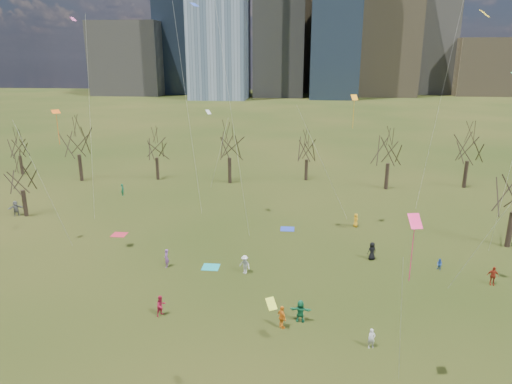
# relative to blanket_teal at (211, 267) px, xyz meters

# --- Properties ---
(ground) EXTENTS (500.00, 500.00, 0.00)m
(ground) POSITION_rel_blanket_teal_xyz_m (4.12, -10.01, -0.01)
(ground) COLOR black
(ground) RESTS_ON ground
(downtown_skyline) EXTENTS (212.50, 78.00, 118.00)m
(downtown_skyline) POSITION_rel_blanket_teal_xyz_m (1.69, 200.63, 38.99)
(downtown_skyline) COLOR slate
(downtown_skyline) RESTS_ON ground
(bare_tree_row) EXTENTS (113.04, 29.80, 9.50)m
(bare_tree_row) POSITION_rel_blanket_teal_xyz_m (4.03, 27.21, 6.10)
(bare_tree_row) COLOR black
(bare_tree_row) RESTS_ON ground
(blanket_teal) EXTENTS (1.60, 1.50, 0.03)m
(blanket_teal) POSITION_rel_blanket_teal_xyz_m (0.00, 0.00, 0.00)
(blanket_teal) COLOR teal
(blanket_teal) RESTS_ON ground
(blanket_navy) EXTENTS (1.60, 1.50, 0.03)m
(blanket_navy) POSITION_rel_blanket_teal_xyz_m (6.90, 10.73, 0.00)
(blanket_navy) COLOR #263DB4
(blanket_navy) RESTS_ON ground
(blanket_crimson) EXTENTS (1.60, 1.50, 0.03)m
(blanket_crimson) POSITION_rel_blanket_teal_xyz_m (-11.85, 7.06, 0.00)
(blanket_crimson) COLOR #C0263A
(blanket_crimson) RESTS_ON ground
(person_1) EXTENTS (0.60, 0.47, 1.45)m
(person_1) POSITION_rel_blanket_teal_xyz_m (13.40, -11.19, 0.71)
(person_1) COLOR silver
(person_1) RESTS_ON ground
(person_2) EXTENTS (0.99, 1.03, 1.68)m
(person_2) POSITION_rel_blanket_teal_xyz_m (-2.14, -8.65, 0.82)
(person_2) COLOR #A71734
(person_2) RESTS_ON ground
(person_4) EXTENTS (0.95, 1.12, 1.80)m
(person_4) POSITION_rel_blanket_teal_xyz_m (7.19, -9.44, 0.89)
(person_4) COLOR orange
(person_4) RESTS_ON ground
(person_5) EXTENTS (1.67, 0.60, 1.77)m
(person_5) POSITION_rel_blanket_teal_xyz_m (8.53, -8.43, 0.87)
(person_5) COLOR #197245
(person_5) RESTS_ON ground
(person_6) EXTENTS (1.04, 0.87, 1.81)m
(person_6) POSITION_rel_blanket_teal_xyz_m (15.43, 3.28, 0.89)
(person_6) COLOR black
(person_6) RESTS_ON ground
(person_7) EXTENTS (0.50, 0.70, 1.79)m
(person_7) POSITION_rel_blanket_teal_xyz_m (-4.18, -0.30, 0.88)
(person_7) COLOR #864D9B
(person_7) RESTS_ON ground
(person_8) EXTENTS (0.67, 0.69, 1.12)m
(person_8) POSITION_rel_blanket_teal_xyz_m (21.43, 1.60, 0.55)
(person_8) COLOR #2850AF
(person_8) RESTS_ON ground
(person_9) EXTENTS (1.31, 1.15, 1.76)m
(person_9) POSITION_rel_blanket_teal_xyz_m (3.37, -0.90, 0.87)
(person_9) COLOR silver
(person_9) RESTS_ON ground
(person_10) EXTENTS (1.04, 0.54, 1.70)m
(person_10) POSITION_rel_blanket_teal_xyz_m (25.22, -0.90, 0.84)
(person_10) COLOR #A42A17
(person_10) RESTS_ON ground
(person_11) EXTENTS (1.80, 1.45, 1.92)m
(person_11) POSITION_rel_blanket_teal_xyz_m (-27.17, 11.99, 0.95)
(person_11) COLOR slate
(person_11) RESTS_ON ground
(person_12) EXTENTS (0.68, 0.89, 1.62)m
(person_12) POSITION_rel_blanket_teal_xyz_m (14.83, 12.30, 0.80)
(person_12) COLOR orange
(person_12) RESTS_ON ground
(person_13) EXTENTS (0.53, 0.70, 1.72)m
(person_13) POSITION_rel_blanket_teal_xyz_m (-17.16, 21.73, 0.84)
(person_13) COLOR #166543
(person_13) RESTS_ON ground
(kites_airborne) EXTENTS (49.83, 51.50, 32.48)m
(kites_airborne) POSITION_rel_blanket_teal_xyz_m (5.74, 1.84, 13.51)
(kites_airborne) COLOR orange
(kites_airborne) RESTS_ON ground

